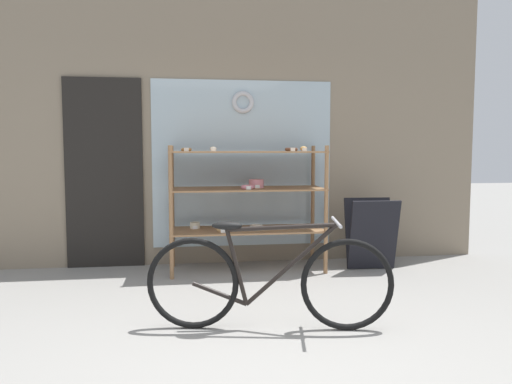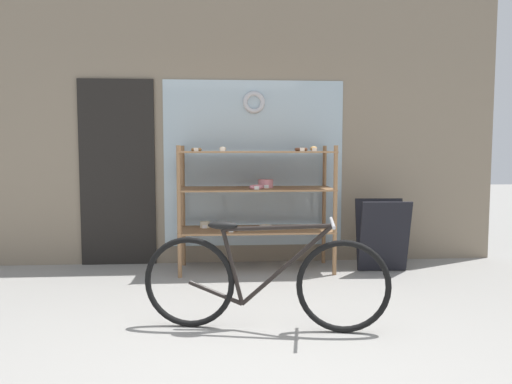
{
  "view_description": "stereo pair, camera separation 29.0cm",
  "coord_description": "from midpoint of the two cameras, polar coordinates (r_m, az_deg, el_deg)",
  "views": [
    {
      "loc": [
        -0.48,
        -2.82,
        1.32
      ],
      "look_at": [
        0.1,
        1.14,
        0.97
      ],
      "focal_mm": 35.0,
      "sensor_mm": 36.0,
      "label": 1
    },
    {
      "loc": [
        -0.19,
        -2.86,
        1.32
      ],
      "look_at": [
        0.1,
        1.14,
        0.97
      ],
      "focal_mm": 35.0,
      "sensor_mm": 36.0,
      "label": 2
    }
  ],
  "objects": [
    {
      "name": "sandwich_board",
      "position": [
        5.6,
        11.59,
        -4.71
      ],
      "size": [
        0.54,
        0.4,
        0.77
      ],
      "rotation": [
        0.0,
        0.0,
        -0.05
      ],
      "color": "black",
      "rests_on": "ground_plane"
    },
    {
      "name": "storefront_facade",
      "position": [
        5.79,
        -5.33,
        8.49
      ],
      "size": [
        6.1,
        0.13,
        3.44
      ],
      "color": "gray",
      "rests_on": "ground_plane"
    },
    {
      "name": "ground_plane",
      "position": [
        3.15,
        -1.52,
        -19.84
      ],
      "size": [
        30.0,
        30.0,
        0.0
      ],
      "primitive_type": "plane",
      "color": "gray"
    },
    {
      "name": "bicycle",
      "position": [
        3.68,
        -0.85,
        -10.11
      ],
      "size": [
        1.78,
        0.49,
        0.81
      ],
      "rotation": [
        0.0,
        0.0,
        -0.18
      ],
      "color": "black",
      "rests_on": "ground_plane"
    },
    {
      "name": "display_case",
      "position": [
        5.39,
        -2.6,
        -0.11
      ],
      "size": [
        1.66,
        0.6,
        1.36
      ],
      "color": "#8E6642",
      "rests_on": "ground_plane"
    }
  ]
}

